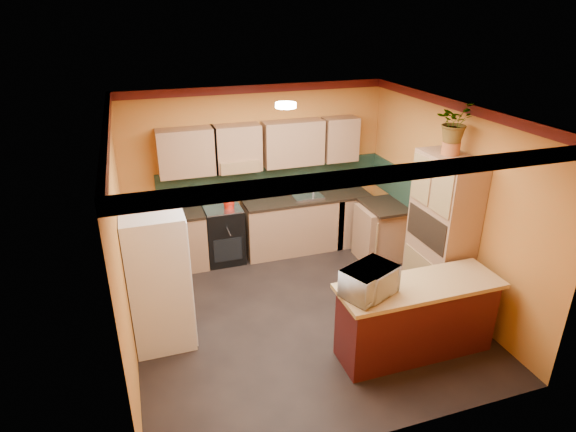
# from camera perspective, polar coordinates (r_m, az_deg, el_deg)

# --- Properties ---
(room_shell) EXTENTS (4.24, 4.24, 2.72)m
(room_shell) POSITION_cam_1_polar(r_m,az_deg,el_deg) (5.88, 0.91, 6.97)
(room_shell) COLOR black
(room_shell) RESTS_ON ground
(base_cabinets_back) EXTENTS (3.65, 0.60, 0.88)m
(base_cabinets_back) POSITION_cam_1_polar(r_m,az_deg,el_deg) (7.82, -3.13, -1.63)
(base_cabinets_back) COLOR #AC7C5B
(base_cabinets_back) RESTS_ON ground
(countertop_back) EXTENTS (3.65, 0.62, 0.04)m
(countertop_back) POSITION_cam_1_polar(r_m,az_deg,el_deg) (7.63, -3.20, 1.50)
(countertop_back) COLOR black
(countertop_back) RESTS_ON base_cabinets_back
(stove) EXTENTS (0.58, 0.58, 0.91)m
(stove) POSITION_cam_1_polar(r_m,az_deg,el_deg) (7.69, -7.62, -2.14)
(stove) COLOR black
(stove) RESTS_ON ground
(kettle) EXTENTS (0.18, 0.18, 0.18)m
(kettle) POSITION_cam_1_polar(r_m,az_deg,el_deg) (7.44, -7.02, 1.58)
(kettle) COLOR #AA180B
(kettle) RESTS_ON stove
(sink) EXTENTS (0.48, 0.40, 0.03)m
(sink) POSITION_cam_1_polar(r_m,az_deg,el_deg) (7.84, 2.26, 2.41)
(sink) COLOR silver
(sink) RESTS_ON countertop_back
(base_cabinets_right) EXTENTS (0.60, 0.80, 0.88)m
(base_cabinets_right) POSITION_cam_1_polar(r_m,az_deg,el_deg) (7.86, 11.23, -1.93)
(base_cabinets_right) COLOR #AC7C5B
(base_cabinets_right) RESTS_ON ground
(countertop_right) EXTENTS (0.62, 0.80, 0.04)m
(countertop_right) POSITION_cam_1_polar(r_m,az_deg,el_deg) (7.68, 11.50, 1.16)
(countertop_right) COLOR black
(countertop_right) RESTS_ON base_cabinets_right
(fridge) EXTENTS (0.68, 0.66, 1.70)m
(fridge) POSITION_cam_1_polar(r_m,az_deg,el_deg) (5.85, -15.07, -7.30)
(fridge) COLOR white
(fridge) RESTS_ON ground
(pantry) EXTENTS (0.48, 0.90, 2.10)m
(pantry) POSITION_cam_1_polar(r_m,az_deg,el_deg) (6.60, 17.72, -1.94)
(pantry) COLOR #AC7C5B
(pantry) RESTS_ON ground
(fern_pot) EXTENTS (0.22, 0.22, 0.16)m
(fern_pot) POSITION_cam_1_polar(r_m,az_deg,el_deg) (6.26, 18.74, 7.62)
(fern_pot) COLOR #B0582A
(fern_pot) RESTS_ON pantry
(fern) EXTENTS (0.56, 0.53, 0.49)m
(fern) POSITION_cam_1_polar(r_m,az_deg,el_deg) (6.18, 19.13, 10.51)
(fern) COLOR #AC7C5B
(fern) RESTS_ON fern_pot
(breakfast_bar) EXTENTS (1.80, 0.55, 0.88)m
(breakfast_bar) POSITION_cam_1_polar(r_m,az_deg,el_deg) (5.88, 14.90, -11.87)
(breakfast_bar) COLOR #44150F
(breakfast_bar) RESTS_ON ground
(bar_top) EXTENTS (1.90, 0.65, 0.05)m
(bar_top) POSITION_cam_1_polar(r_m,az_deg,el_deg) (5.63, 15.40, -8.00)
(bar_top) COLOR tan
(bar_top) RESTS_ON breakfast_bar
(microwave) EXTENTS (0.69, 0.60, 0.32)m
(microwave) POSITION_cam_1_polar(r_m,az_deg,el_deg) (5.23, 9.62, -7.63)
(microwave) COLOR white
(microwave) RESTS_ON bar_top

